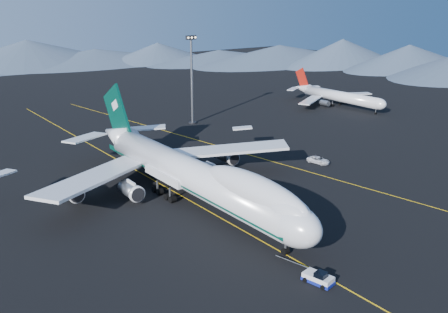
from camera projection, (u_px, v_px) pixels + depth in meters
ground at (192, 202)px, 98.25m from camera, size 500.00×500.00×0.00m
taxiway_line_main at (192, 202)px, 98.24m from camera, size 0.25×220.00×0.01m
taxiway_line_side at (271, 161)px, 123.03m from camera, size 28.08×198.09×0.01m
boeing_747 at (191, 174)px, 96.53m from camera, size 59.62×72.43×19.37m
pushback_tug at (318, 279)px, 70.01m from camera, size 3.19×4.73×1.91m
second_jet at (337, 96)px, 185.93m from camera, size 38.56×43.56×12.40m
service_van at (319, 160)px, 121.32m from camera, size 3.63×5.96×1.55m
floodlight_mast at (192, 80)px, 156.69m from camera, size 3.42×2.56×27.67m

